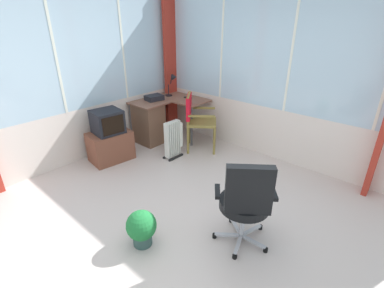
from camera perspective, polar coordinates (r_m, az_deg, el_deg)
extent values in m
cube|color=beige|center=(3.25, -1.36, -17.36)|extent=(5.44, 5.79, 0.06)
cube|color=silver|center=(4.76, -23.44, 1.27)|extent=(4.44, 0.06, 0.83)
cube|color=silver|center=(4.46, -26.26, 16.22)|extent=(4.35, 0.06, 1.69)
cube|color=white|center=(4.46, -26.26, 16.22)|extent=(0.04, 0.07, 1.69)
cube|color=white|center=(5.00, -14.17, 18.61)|extent=(0.04, 0.07, 1.69)
cube|color=silver|center=(4.67, 17.63, 1.75)|extent=(0.06, 4.79, 0.83)
cube|color=silver|center=(4.36, 19.83, 17.11)|extent=(0.06, 4.70, 1.69)
cube|color=white|center=(4.36, 19.83, 17.11)|extent=(0.07, 0.04, 1.69)
cube|color=white|center=(4.94, 6.33, 19.10)|extent=(0.07, 0.04, 1.69)
cube|color=#AC3023|center=(5.60, -4.22, 16.00)|extent=(0.34, 0.08, 2.59)
cube|color=brown|center=(5.24, -6.34, 9.03)|extent=(1.15, 0.56, 0.02)
cube|color=brown|center=(5.09, 0.08, 8.72)|extent=(0.56, 0.46, 0.02)
cube|color=brown|center=(5.14, -8.96, 4.11)|extent=(0.40, 0.52, 0.71)
cylinder|color=#4C4C51|center=(4.92, -0.11, 3.54)|extent=(0.04, 0.04, 0.72)
cylinder|color=#4C4C51|center=(5.21, -12.25, 4.19)|extent=(0.04, 0.04, 0.72)
cylinder|color=black|center=(5.42, -4.76, 9.87)|extent=(0.13, 0.13, 0.02)
cylinder|color=black|center=(5.39, -4.80, 10.97)|extent=(0.02, 0.02, 0.20)
cylinder|color=black|center=(5.36, -4.26, 13.06)|extent=(0.04, 0.08, 0.19)
cone|color=black|center=(5.36, -3.57, 13.51)|extent=(0.14, 0.13, 0.12)
cube|color=black|center=(5.24, -0.85, 9.44)|extent=(0.08, 0.16, 0.02)
cube|color=black|center=(5.15, -7.71, 9.35)|extent=(0.33, 0.28, 0.09)
cylinder|color=olive|center=(4.66, 4.57, 0.51)|extent=(0.04, 0.04, 0.48)
cylinder|color=olive|center=(5.07, 4.57, 2.56)|extent=(0.04, 0.04, 0.48)
cylinder|color=olive|center=(4.68, -0.82, 0.68)|extent=(0.04, 0.04, 0.48)
cylinder|color=olive|center=(5.08, -0.40, 2.71)|extent=(0.04, 0.04, 0.48)
cube|color=olive|center=(4.77, 2.02, 4.51)|extent=(0.67, 0.67, 0.04)
cube|color=olive|center=(4.70, -0.63, 7.40)|extent=(0.37, 0.29, 0.45)
cube|color=red|center=(4.69, -0.63, 7.66)|extent=(0.40, 0.32, 0.38)
cube|color=olive|center=(4.50, 1.95, 5.68)|extent=(0.29, 0.37, 0.03)
cube|color=olive|center=(4.92, 2.16, 7.36)|extent=(0.29, 0.37, 0.03)
cube|color=#B7B7BF|center=(3.12, 7.32, -17.88)|extent=(0.20, 0.24, 0.02)
cylinder|color=black|center=(3.13, 4.61, -18.15)|extent=(0.05, 0.05, 0.05)
cube|color=#B7B7BF|center=(3.04, 9.39, -19.58)|extent=(0.28, 0.13, 0.02)
cylinder|color=black|center=(2.96, 8.70, -21.69)|extent=(0.05, 0.05, 0.05)
cube|color=#B7B7BF|center=(3.09, 12.35, -18.86)|extent=(0.04, 0.28, 0.02)
cylinder|color=black|center=(3.07, 14.75, -20.15)|extent=(0.05, 0.05, 0.05)
cube|color=#B7B7BF|center=(3.21, 11.95, -16.84)|extent=(0.28, 0.11, 0.02)
cylinder|color=black|center=(3.31, 13.74, -16.14)|extent=(0.05, 0.05, 0.05)
cube|color=#B7B7BF|center=(3.23, 8.97, -16.28)|extent=(0.19, 0.25, 0.02)
cylinder|color=black|center=(3.34, 7.99, -15.06)|extent=(0.05, 0.05, 0.05)
cylinder|color=#B7B7BF|center=(3.01, 10.28, -15.15)|extent=(0.05, 0.05, 0.36)
cylinder|color=black|center=(2.88, 10.61, -11.81)|extent=(0.50, 0.50, 0.09)
cube|color=black|center=(2.56, 11.56, -9.20)|extent=(0.33, 0.39, 0.48)
cube|color=black|center=(2.85, 16.29, -9.65)|extent=(0.20, 0.17, 0.04)
cube|color=black|center=(2.78, 5.22, -9.61)|extent=(0.20, 0.17, 0.04)
cube|color=brown|center=(4.67, -16.27, -0.41)|extent=(0.69, 0.52, 0.47)
cube|color=black|center=(4.52, -16.90, 4.38)|extent=(0.47, 0.45, 0.36)
cube|color=black|center=(4.34, -15.76, 3.69)|extent=(0.34, 0.06, 0.28)
cube|color=silver|center=(4.45, -5.17, 0.55)|extent=(0.02, 0.10, 0.59)
cube|color=silver|center=(4.48, -4.77, 0.71)|extent=(0.02, 0.10, 0.59)
cube|color=silver|center=(4.51, -4.38, 0.87)|extent=(0.02, 0.10, 0.59)
cube|color=silver|center=(4.53, -4.00, 1.03)|extent=(0.02, 0.10, 0.59)
cube|color=silver|center=(4.56, -3.62, 1.19)|extent=(0.02, 0.10, 0.59)
cube|color=silver|center=(4.58, -3.24, 1.35)|extent=(0.02, 0.10, 0.59)
cube|color=silver|center=(4.61, -2.87, 1.50)|extent=(0.02, 0.10, 0.59)
cube|color=black|center=(4.62, -3.28, -2.75)|extent=(0.31, 0.04, 0.03)
cube|color=black|center=(4.71, -4.48, -2.21)|extent=(0.31, 0.04, 0.03)
cube|color=silver|center=(4.63, -2.53, 1.98)|extent=(0.05, 0.09, 0.42)
cylinder|color=#324F4B|center=(3.08, -10.04, -18.50)|extent=(0.19, 0.19, 0.12)
sphere|color=#207738|center=(2.96, -10.31, -16.00)|extent=(0.31, 0.31, 0.31)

